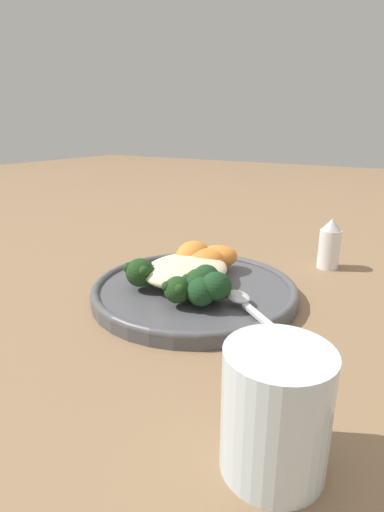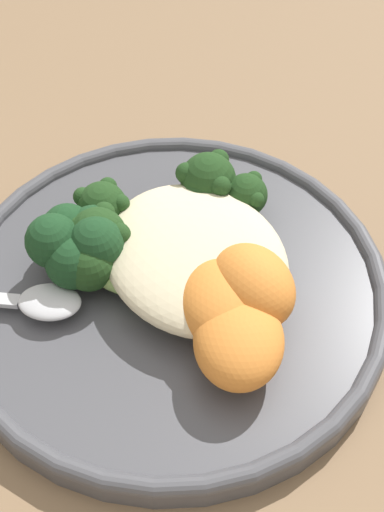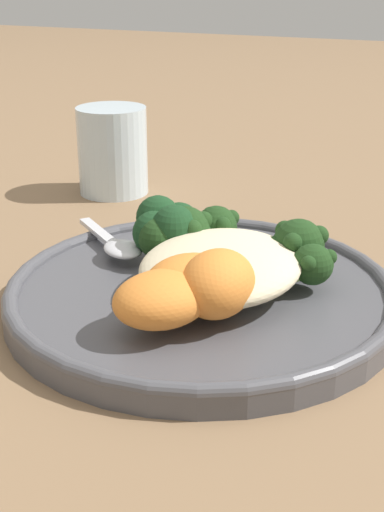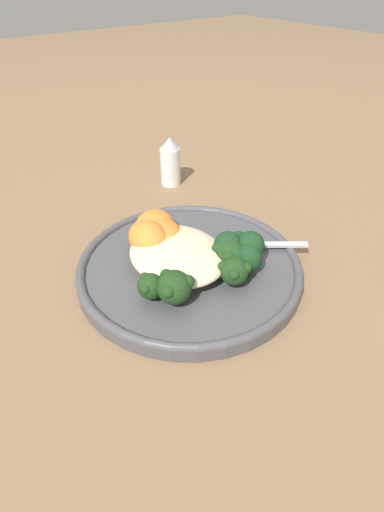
{
  "view_description": "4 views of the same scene",
  "coord_description": "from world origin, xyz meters",
  "px_view_note": "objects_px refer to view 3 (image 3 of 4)",
  "views": [
    {
      "loc": [
        0.46,
        0.29,
        0.24
      ],
      "look_at": [
        0.0,
        0.01,
        0.06
      ],
      "focal_mm": 28.0,
      "sensor_mm": 36.0,
      "label": 1
    },
    {
      "loc": [
        -0.24,
        0.15,
        0.39
      ],
      "look_at": [
        0.01,
        0.0,
        0.03
      ],
      "focal_mm": 50.0,
      "sensor_mm": 36.0,
      "label": 2
    },
    {
      "loc": [
        -0.43,
        -0.17,
        0.24
      ],
      "look_at": [
        0.03,
        0.03,
        0.03
      ],
      "focal_mm": 50.0,
      "sensor_mm": 36.0,
      "label": 3
    },
    {
      "loc": [
        0.33,
        -0.23,
        0.34
      ],
      "look_at": [
        0.03,
        0.01,
        0.05
      ],
      "focal_mm": 28.0,
      "sensor_mm": 36.0,
      "label": 4
    }
  ],
  "objects_px": {
    "broccoli_stalk_1": "(279,252)",
    "water_glass": "(113,151)",
    "plate": "(201,293)",
    "broccoli_stalk_0": "(285,270)",
    "sweet_potato_chunk_1": "(188,283)",
    "broccoli_stalk_4": "(212,237)",
    "kale_tuft": "(171,226)",
    "quinoa_mound": "(216,265)",
    "broccoli_stalk_3": "(211,265)",
    "broccoli_stalk_5": "(186,236)",
    "spoon": "(118,246)",
    "broccoli_stalk_6": "(168,250)",
    "broccoli_stalk_2": "(253,263)",
    "sweet_potato_chunk_0": "(162,299)",
    "sweet_potato_chunk_2": "(217,284)"
  },
  "relations": [
    {
      "from": "quinoa_mound",
      "to": "sweet_potato_chunk_2",
      "type": "height_order",
      "value": "sweet_potato_chunk_2"
    },
    {
      "from": "broccoli_stalk_3",
      "to": "broccoli_stalk_5",
      "type": "bearing_deg",
      "value": 53.78
    },
    {
      "from": "sweet_potato_chunk_1",
      "to": "spoon",
      "type": "distance_m",
      "value": 0.12
    },
    {
      "from": "broccoli_stalk_3",
      "to": "sweet_potato_chunk_0",
      "type": "bearing_deg",
      "value": -176.23
    },
    {
      "from": "sweet_potato_chunk_1",
      "to": "kale_tuft",
      "type": "relative_size",
      "value": 1.03
    },
    {
      "from": "broccoli_stalk_2",
      "to": "sweet_potato_chunk_0",
      "type": "bearing_deg",
      "value": -163.99
    },
    {
      "from": "plate",
      "to": "broccoli_stalk_0",
      "type": "distance_m",
      "value": 0.06
    },
    {
      "from": "spoon",
      "to": "plate",
      "type": "bearing_deg",
      "value": -159.63
    },
    {
      "from": "broccoli_stalk_3",
      "to": "spoon",
      "type": "xyz_separation_m",
      "value": [
        0.02,
        0.09,
        -0.01
      ]
    },
    {
      "from": "broccoli_stalk_4",
      "to": "water_glass",
      "type": "bearing_deg",
      "value": 35.95
    },
    {
      "from": "broccoli_stalk_1",
      "to": "broccoli_stalk_2",
      "type": "xyz_separation_m",
      "value": [
        -0.01,
        0.02,
        -0.01
      ]
    },
    {
      "from": "sweet_potato_chunk_1",
      "to": "sweet_potato_chunk_2",
      "type": "xyz_separation_m",
      "value": [
        -0.0,
        -0.02,
        0.0
      ]
    },
    {
      "from": "quinoa_mound",
      "to": "broccoli_stalk_1",
      "type": "height_order",
      "value": "broccoli_stalk_1"
    },
    {
      "from": "plate",
      "to": "sweet_potato_chunk_0",
      "type": "bearing_deg",
      "value": -176.84
    },
    {
      "from": "sweet_potato_chunk_2",
      "to": "water_glass",
      "type": "xyz_separation_m",
      "value": [
        0.27,
        0.23,
        0.0
      ]
    },
    {
      "from": "broccoli_stalk_1",
      "to": "broccoli_stalk_5",
      "type": "height_order",
      "value": "same"
    },
    {
      "from": "quinoa_mound",
      "to": "sweet_potato_chunk_0",
      "type": "height_order",
      "value": "sweet_potato_chunk_0"
    },
    {
      "from": "quinoa_mound",
      "to": "sweet_potato_chunk_0",
      "type": "xyz_separation_m",
      "value": [
        -0.07,
        0.01,
        0.0
      ]
    },
    {
      "from": "broccoli_stalk_1",
      "to": "sweet_potato_chunk_1",
      "type": "distance_m",
      "value": 0.09
    },
    {
      "from": "broccoli_stalk_5",
      "to": "sweet_potato_chunk_0",
      "type": "relative_size",
      "value": 1.39
    },
    {
      "from": "broccoli_stalk_6",
      "to": "sweet_potato_chunk_0",
      "type": "bearing_deg",
      "value": 158.15
    },
    {
      "from": "quinoa_mound",
      "to": "broccoli_stalk_3",
      "type": "bearing_deg",
      "value": 44.36
    },
    {
      "from": "broccoli_stalk_1",
      "to": "sweet_potato_chunk_0",
      "type": "relative_size",
      "value": 1.69
    },
    {
      "from": "broccoli_stalk_1",
      "to": "water_glass",
      "type": "relative_size",
      "value": 1.19
    },
    {
      "from": "quinoa_mound",
      "to": "broccoli_stalk_2",
      "type": "distance_m",
      "value": 0.03
    },
    {
      "from": "broccoli_stalk_2",
      "to": "broccoli_stalk_3",
      "type": "bearing_deg",
      "value": 154.88
    },
    {
      "from": "quinoa_mound",
      "to": "sweet_potato_chunk_1",
      "type": "bearing_deg",
      "value": 176.09
    },
    {
      "from": "kale_tuft",
      "to": "spoon",
      "type": "height_order",
      "value": "kale_tuft"
    },
    {
      "from": "sweet_potato_chunk_1",
      "to": "spoon",
      "type": "xyz_separation_m",
      "value": [
        0.07,
        0.09,
        -0.01
      ]
    },
    {
      "from": "sweet_potato_chunk_2",
      "to": "kale_tuft",
      "type": "relative_size",
      "value": 0.95
    },
    {
      "from": "plate",
      "to": "broccoli_stalk_0",
      "type": "height_order",
      "value": "broccoli_stalk_0"
    },
    {
      "from": "sweet_potato_chunk_1",
      "to": "water_glass",
      "type": "distance_m",
      "value": 0.34
    },
    {
      "from": "broccoli_stalk_0",
      "to": "sweet_potato_chunk_0",
      "type": "height_order",
      "value": "sweet_potato_chunk_0"
    },
    {
      "from": "broccoli_stalk_0",
      "to": "quinoa_mound",
      "type": "bearing_deg",
      "value": 165.69
    },
    {
      "from": "broccoli_stalk_1",
      "to": "sweet_potato_chunk_2",
      "type": "bearing_deg",
      "value": -154.73
    },
    {
      "from": "broccoli_stalk_1",
      "to": "sweet_potato_chunk_0",
      "type": "height_order",
      "value": "broccoli_stalk_1"
    },
    {
      "from": "plate",
      "to": "spoon",
      "type": "height_order",
      "value": "spoon"
    },
    {
      "from": "quinoa_mound",
      "to": "broccoli_stalk_6",
      "type": "relative_size",
      "value": 1.5
    },
    {
      "from": "broccoli_stalk_1",
      "to": "spoon",
      "type": "height_order",
      "value": "broccoli_stalk_1"
    },
    {
      "from": "plate",
      "to": "sweet_potato_chunk_2",
      "type": "distance_m",
      "value": 0.06
    },
    {
      "from": "plate",
      "to": "broccoli_stalk_2",
      "type": "height_order",
      "value": "broccoli_stalk_2"
    },
    {
      "from": "broccoli_stalk_4",
      "to": "sweet_potato_chunk_1",
      "type": "height_order",
      "value": "sweet_potato_chunk_1"
    },
    {
      "from": "broccoli_stalk_4",
      "to": "kale_tuft",
      "type": "bearing_deg",
      "value": 89.68
    },
    {
      "from": "sweet_potato_chunk_1",
      "to": "broccoli_stalk_4",
      "type": "bearing_deg",
      "value": 13.11
    },
    {
      "from": "kale_tuft",
      "to": "water_glass",
      "type": "distance_m",
      "value": 0.24
    },
    {
      "from": "broccoli_stalk_4",
      "to": "kale_tuft",
      "type": "height_order",
      "value": "kale_tuft"
    },
    {
      "from": "broccoli_stalk_2",
      "to": "sweet_potato_chunk_2",
      "type": "bearing_deg",
      "value": -148.09
    },
    {
      "from": "plate",
      "to": "sweet_potato_chunk_2",
      "type": "xyz_separation_m",
      "value": [
        -0.05,
        -0.03,
        0.03
      ]
    },
    {
      "from": "broccoli_stalk_6",
      "to": "spoon",
      "type": "bearing_deg",
      "value": 28.69
    },
    {
      "from": "broccoli_stalk_0",
      "to": "broccoli_stalk_2",
      "type": "xyz_separation_m",
      "value": [
        0.01,
        0.03,
        -0.0
      ]
    }
  ]
}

